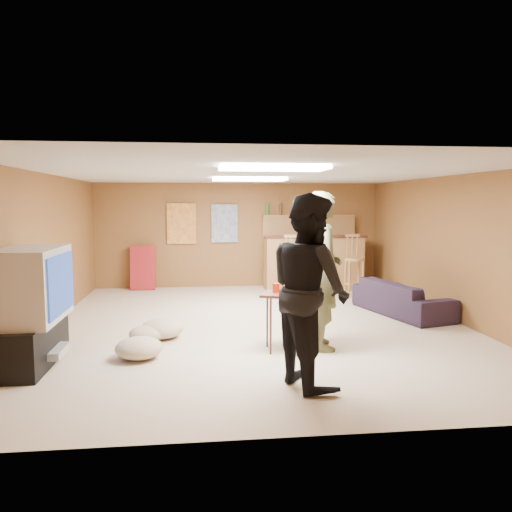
{
  "coord_description": "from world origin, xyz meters",
  "views": [
    {
      "loc": [
        -0.83,
        -7.08,
        1.78
      ],
      "look_at": [
        0.0,
        0.2,
        1.0
      ],
      "focal_mm": 35.0,
      "sensor_mm": 36.0,
      "label": 1
    }
  ],
  "objects": [
    {
      "name": "ground",
      "position": [
        0.0,
        0.0,
        0.0
      ],
      "size": [
        7.0,
        7.0,
        0.0
      ],
      "primitive_type": "plane",
      "color": "#C5AD96",
      "rests_on": "ground"
    },
    {
      "name": "ceiling",
      "position": [
        0.0,
        0.0,
        2.2
      ],
      "size": [
        6.0,
        7.0,
        0.02
      ],
      "primitive_type": "cube",
      "color": "silver",
      "rests_on": "ground"
    },
    {
      "name": "wall_back",
      "position": [
        0.0,
        3.5,
        1.1
      ],
      "size": [
        6.0,
        0.02,
        2.2
      ],
      "primitive_type": "cube",
      "color": "brown",
      "rests_on": "ground"
    },
    {
      "name": "wall_front",
      "position": [
        0.0,
        -3.5,
        1.1
      ],
      "size": [
        6.0,
        0.02,
        2.2
      ],
      "primitive_type": "cube",
      "color": "brown",
      "rests_on": "ground"
    },
    {
      "name": "wall_left",
      "position": [
        -3.0,
        0.0,
        1.1
      ],
      "size": [
        0.02,
        7.0,
        2.2
      ],
      "primitive_type": "cube",
      "color": "brown",
      "rests_on": "ground"
    },
    {
      "name": "wall_right",
      "position": [
        3.0,
        0.0,
        1.1
      ],
      "size": [
        0.02,
        7.0,
        2.2
      ],
      "primitive_type": "cube",
      "color": "brown",
      "rests_on": "ground"
    },
    {
      "name": "tv_stand",
      "position": [
        -2.72,
        -1.5,
        0.25
      ],
      "size": [
        0.55,
        1.3,
        0.5
      ],
      "primitive_type": "cube",
      "color": "black",
      "rests_on": "ground"
    },
    {
      "name": "dvd_box",
      "position": [
        -2.5,
        -1.5,
        0.15
      ],
      "size": [
        0.35,
        0.5,
        0.08
      ],
      "primitive_type": "cube",
      "color": "#B2B2B7",
      "rests_on": "tv_stand"
    },
    {
      "name": "tv_body",
      "position": [
        -2.65,
        -1.5,
        0.9
      ],
      "size": [
        0.6,
        1.1,
        0.8
      ],
      "primitive_type": "cube",
      "color": "#B2B2B7",
      "rests_on": "tv_stand"
    },
    {
      "name": "tv_screen",
      "position": [
        -2.34,
        -1.5,
        0.9
      ],
      "size": [
        0.02,
        0.95,
        0.65
      ],
      "primitive_type": "cube",
      "color": "navy",
      "rests_on": "tv_body"
    },
    {
      "name": "bar_counter",
      "position": [
        1.5,
        2.95,
        0.55
      ],
      "size": [
        2.0,
        0.6,
        1.1
      ],
      "primitive_type": "cube",
      "color": "olive",
      "rests_on": "ground"
    },
    {
      "name": "bar_lip",
      "position": [
        1.5,
        2.7,
        1.1
      ],
      "size": [
        2.1,
        0.12,
        0.05
      ],
      "primitive_type": "cube",
      "color": "#3B1A12",
      "rests_on": "bar_counter"
    },
    {
      "name": "bar_shelf",
      "position": [
        1.5,
        3.4,
        1.5
      ],
      "size": [
        2.0,
        0.18,
        0.05
      ],
      "primitive_type": "cube",
      "color": "olive",
      "rests_on": "bar_backing"
    },
    {
      "name": "bar_backing",
      "position": [
        1.5,
        3.42,
        1.2
      ],
      "size": [
        2.0,
        0.14,
        0.6
      ],
      "primitive_type": "cube",
      "color": "olive",
      "rests_on": "bar_counter"
    },
    {
      "name": "poster_left",
      "position": [
        -1.2,
        3.46,
        1.35
      ],
      "size": [
        0.6,
        0.03,
        0.85
      ],
      "primitive_type": "cube",
      "color": "#BF3F26",
      "rests_on": "wall_back"
    },
    {
      "name": "poster_right",
      "position": [
        -0.3,
        3.46,
        1.35
      ],
      "size": [
        0.55,
        0.03,
        0.8
      ],
      "primitive_type": "cube",
      "color": "#334C99",
      "rests_on": "wall_back"
    },
    {
      "name": "folding_chair_stack",
      "position": [
        -2.0,
        3.3,
        0.45
      ],
      "size": [
        0.5,
        0.26,
        0.91
      ],
      "primitive_type": "cube",
      "rotation": [
        -0.14,
        0.0,
        0.0
      ],
      "color": "#A51E24",
      "rests_on": "ground"
    },
    {
      "name": "ceiling_panel_front",
      "position": [
        0.0,
        -1.5,
        2.17
      ],
      "size": [
        1.2,
        0.6,
        0.04
      ],
      "primitive_type": "cube",
      "color": "white",
      "rests_on": "ceiling"
    },
    {
      "name": "ceiling_panel_back",
      "position": [
        0.0,
        1.2,
        2.17
      ],
      "size": [
        1.2,
        0.6,
        0.04
      ],
      "primitive_type": "cube",
      "color": "white",
      "rests_on": "ceiling"
    },
    {
      "name": "person_olive",
      "position": [
        0.66,
        -1.19,
        0.96
      ],
      "size": [
        0.48,
        0.71,
        1.92
      ],
      "primitive_type": "imported",
      "rotation": [
        0.0,
        0.0,
        1.6
      ],
      "color": "brown",
      "rests_on": "ground"
    },
    {
      "name": "person_black",
      "position": [
        0.23,
        -2.38,
        0.94
      ],
      "size": [
        0.95,
        1.08,
        1.88
      ],
      "primitive_type": "imported",
      "rotation": [
        0.0,
        0.0,
        1.87
      ],
      "color": "black",
      "rests_on": "ground"
    },
    {
      "name": "sofa",
      "position": [
        2.39,
        0.49,
        0.27
      ],
      "size": [
        1.15,
        1.94,
        0.53
      ],
      "primitive_type": "imported",
      "rotation": [
        0.0,
        0.0,
        1.82
      ],
      "color": "black",
      "rests_on": "ground"
    },
    {
      "name": "tray_table",
      "position": [
        0.19,
        -1.25,
        0.35
      ],
      "size": [
        0.66,
        0.6,
        0.7
      ],
      "primitive_type": "cube",
      "rotation": [
        0.0,
        0.0,
        -0.38
      ],
      "color": "#3B1A12",
      "rests_on": "ground"
    },
    {
      "name": "cup_red_near",
      "position": [
        0.09,
        -1.18,
        0.76
      ],
      "size": [
        0.1,
        0.1,
        0.11
      ],
      "primitive_type": "cylinder",
      "rotation": [
        0.0,
        0.0,
        0.28
      ],
      "color": "#B5200C",
      "rests_on": "tray_table"
    },
    {
      "name": "cup_red_far",
      "position": [
        0.29,
        -1.3,
        0.75
      ],
      "size": [
        0.09,
        0.09,
        0.1
      ],
      "primitive_type": "cylinder",
      "rotation": [
        0.0,
        0.0,
        -0.24
      ],
      "color": "#B5200C",
      "rests_on": "tray_table"
    },
    {
      "name": "cup_blue",
      "position": [
        0.32,
        -1.14,
        0.76
      ],
      "size": [
        0.11,
        0.11,
        0.12
      ],
      "primitive_type": "cylinder",
      "rotation": [
        0.0,
        0.0,
        0.25
      ],
      "color": "navy",
      "rests_on": "tray_table"
    },
    {
      "name": "bar_stool_left",
      "position": [
        0.89,
        1.98,
        0.58
      ],
      "size": [
        0.39,
        0.39,
        1.15
      ],
      "primitive_type": null,
      "rotation": [
        0.0,
        0.0,
        -0.08
      ],
      "color": "olive",
      "rests_on": "ground"
    },
    {
      "name": "bar_stool_right",
      "position": [
        2.09,
        2.04,
        0.55
      ],
      "size": [
        0.46,
        0.46,
        1.09
      ],
      "primitive_type": null,
      "rotation": [
        0.0,
        0.0,
        -0.43
      ],
      "color": "olive",
      "rests_on": "ground"
    },
    {
      "name": "cushion_near_tv",
      "position": [
        -1.34,
        -0.53,
        0.13
      ],
      "size": [
        0.73,
        0.73,
        0.25
      ],
      "primitive_type": "ellipsoid",
      "rotation": [
        0.0,
        0.0,
        0.35
      ],
      "color": "tan",
      "rests_on": "ground"
    },
    {
      "name": "cushion_mid",
      "position": [
        -1.52,
        -0.68,
        0.1
      ],
      "size": [
        0.48,
        0.48,
        0.21
      ],
      "primitive_type": "ellipsoid",
      "rotation": [
        0.0,
        0.0,
        0.06
      ],
      "color": "tan",
      "rests_on": "ground"
    },
    {
      "name": "cushion_far",
      "position": [
        -1.53,
        -1.38,
        0.12
      ],
      "size": [
        0.59,
        0.59,
        0.24
      ],
      "primitive_type": "ellipsoid",
      "rotation": [
        0.0,
        0.0,
        -0.08
      ],
      "color": "tan",
      "rests_on": "ground"
    },
    {
      "name": "bottle_row",
      "position": [
        1.16,
        3.38,
        1.65
      ],
      "size": [
        1.2,
        0.08,
        0.26
      ],
      "primitive_type": null,
      "color": "#3F7233",
      "rests_on": "bar_shelf"
    }
  ]
}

